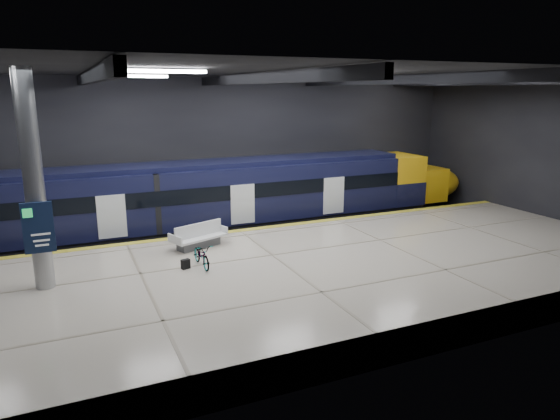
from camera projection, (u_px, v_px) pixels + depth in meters
ground at (263, 273)px, 20.48m from camera, size 30.00×30.00×0.00m
room_shell at (262, 133)px, 19.14m from camera, size 30.10×16.10×8.05m
platform at (289, 281)px, 18.13m from camera, size 30.00×11.00×1.10m
safety_strip at (240, 230)px, 22.67m from camera, size 30.00×0.40×0.01m
rails at (223, 236)px, 25.35m from camera, size 30.00×1.52×0.16m
train at (210, 199)px, 24.65m from camera, size 29.40×2.84×3.79m
bench at (199, 239)px, 20.17m from camera, size 2.48×1.70×1.01m
bicycle at (202, 255)px, 17.97m from camera, size 0.64×1.68×0.87m
pannier_bag at (186, 264)px, 17.79m from camera, size 0.34×0.26×0.35m
info_column at (34, 185)px, 15.38m from camera, size 0.90×0.78×6.90m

